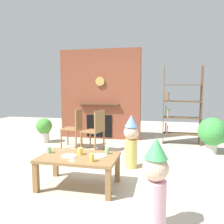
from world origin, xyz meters
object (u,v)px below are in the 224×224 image
object	(u,v)px
paper_cup_center	(107,151)
dining_chair_middle	(96,128)
child_with_cone_hat	(155,181)
coffee_table	(79,161)
paper_plate_rear	(99,156)
child_in_pink	(131,140)
potted_plant_tall	(212,132)
birthday_cake_slice	(73,158)
paper_cup_far_left	(80,151)
paper_cup_near_right	(49,150)
bookshelf	(179,108)
paper_cup_near_left	(92,158)
paper_plate_front	(69,156)
potted_plant_short	(44,128)
dining_chair_left	(75,126)

from	to	relation	value
paper_cup_center	dining_chair_middle	xyz separation A→B (m)	(-0.63, 1.59, 0.02)
child_with_cone_hat	dining_chair_middle	size ratio (longest dim) A/B	1.03
child_with_cone_hat	dining_chair_middle	distance (m)	2.87
child_with_cone_hat	dining_chair_middle	world-z (taller)	child_with_cone_hat
coffee_table	paper_plate_rear	world-z (taller)	paper_plate_rear
child_in_pink	potted_plant_tall	size ratio (longest dim) A/B	1.22
coffee_table	birthday_cake_slice	world-z (taller)	birthday_cake_slice
paper_cup_far_left	potted_plant_tall	size ratio (longest dim) A/B	0.13
paper_cup_near_right	potted_plant_tall	distance (m)	3.41
coffee_table	paper_plate_rear	size ratio (longest dim) A/B	5.10
paper_cup_center	paper_cup_far_left	size ratio (longest dim) A/B	0.93
bookshelf	paper_cup_center	xyz separation A→B (m)	(-1.17, -2.70, -0.39)
paper_cup_near_right	dining_chair_middle	bearing A→B (deg)	83.11
bookshelf	paper_cup_near_left	size ratio (longest dim) A/B	17.94
bookshelf	paper_cup_far_left	distance (m)	3.23
dining_chair_middle	paper_plate_front	bearing A→B (deg)	110.29
paper_cup_far_left	potted_plant_short	bearing A→B (deg)	128.92
coffee_table	child_in_pink	bearing A→B (deg)	56.49
coffee_table	potted_plant_tall	size ratio (longest dim) A/B	1.42
coffee_table	birthday_cake_slice	distance (m)	0.23
dining_chair_middle	potted_plant_tall	world-z (taller)	dining_chair_middle
paper_cup_far_left	dining_chair_middle	world-z (taller)	dining_chair_middle
paper_cup_near_right	dining_chair_middle	size ratio (longest dim) A/B	0.11
paper_cup_center	paper_plate_rear	distance (m)	0.16
paper_cup_near_left	dining_chair_middle	bearing A→B (deg)	104.88
paper_plate_front	potted_plant_short	distance (m)	2.85
bookshelf	paper_cup_far_left	size ratio (longest dim) A/B	19.35
paper_cup_near_left	paper_plate_rear	bearing A→B (deg)	83.49
paper_cup_far_left	coffee_table	bearing A→B (deg)	-90.58
paper_cup_far_left	paper_plate_rear	world-z (taller)	paper_cup_far_left
paper_cup_near_left	paper_plate_rear	xyz separation A→B (m)	(0.03, 0.24, -0.05)
potted_plant_tall	potted_plant_short	distance (m)	3.96
paper_cup_near_right	paper_cup_far_left	world-z (taller)	paper_cup_far_left
coffee_table	child_with_cone_hat	distance (m)	1.33
paper_cup_near_right	birthday_cake_slice	world-z (taller)	paper_cup_near_right
paper_cup_far_left	child_in_pink	xyz separation A→B (m)	(0.61, 0.86, -0.00)
dining_chair_left	potted_plant_short	world-z (taller)	dining_chair_left
paper_cup_far_left	paper_plate_front	xyz separation A→B (m)	(-0.13, -0.11, -0.04)
coffee_table	paper_cup_near_left	world-z (taller)	paper_cup_near_left
child_in_pink	potted_plant_short	bearing A→B (deg)	-85.71
coffee_table	child_with_cone_hat	bearing A→B (deg)	-34.90
child_in_pink	paper_cup_center	bearing A→B (deg)	15.25
paper_cup_center	paper_cup_far_left	distance (m)	0.39
paper_cup_far_left	paper_plate_front	distance (m)	0.17
paper_cup_near_left	potted_plant_tall	xyz separation A→B (m)	(1.92, 2.37, -0.05)
paper_cup_center	dining_chair_left	bearing A→B (deg)	123.70
paper_plate_rear	potted_plant_short	bearing A→B (deg)	132.92
dining_chair_left	dining_chair_middle	world-z (taller)	same
bookshelf	dining_chair_left	world-z (taller)	bookshelf
bookshelf	paper_plate_front	distance (m)	3.39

